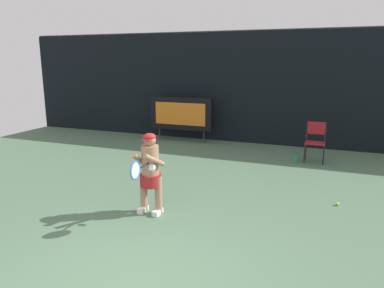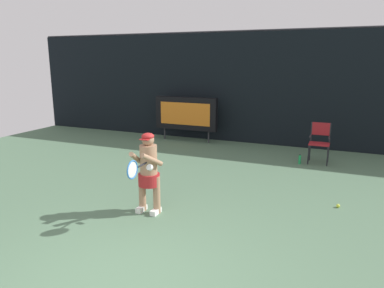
{
  "view_description": "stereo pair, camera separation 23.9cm",
  "coord_description": "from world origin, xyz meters",
  "px_view_note": "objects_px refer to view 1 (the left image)",
  "views": [
    {
      "loc": [
        2.1,
        -3.32,
        2.73
      ],
      "look_at": [
        -0.5,
        3.38,
        1.05
      ],
      "focal_mm": 33.88,
      "sensor_mm": 36.0,
      "label": 1
    },
    {
      "loc": [
        2.32,
        -3.23,
        2.73
      ],
      "look_at": [
        -0.5,
        3.38,
        1.05
      ],
      "focal_mm": 33.88,
      "sensor_mm": 36.0,
      "label": 2
    }
  ],
  "objects_px": {
    "water_bottle": "(296,159)",
    "tennis_ball_loose": "(338,204)",
    "umpire_chair": "(315,139)",
    "tennis_racket": "(136,170)",
    "tennis_player": "(150,170)",
    "scoreboard": "(181,114)"
  },
  "relations": [
    {
      "from": "umpire_chair",
      "to": "tennis_racket",
      "type": "relative_size",
      "value": 1.79
    },
    {
      "from": "umpire_chair",
      "to": "tennis_player",
      "type": "bearing_deg",
      "value": -119.15
    },
    {
      "from": "water_bottle",
      "to": "tennis_ball_loose",
      "type": "distance_m",
      "value": 2.94
    },
    {
      "from": "water_bottle",
      "to": "umpire_chair",
      "type": "bearing_deg",
      "value": 36.6
    },
    {
      "from": "water_bottle",
      "to": "tennis_racket",
      "type": "xyz_separation_m",
      "value": [
        -2.06,
        -4.95,
        0.88
      ]
    },
    {
      "from": "water_bottle",
      "to": "tennis_player",
      "type": "distance_m",
      "value": 4.87
    },
    {
      "from": "scoreboard",
      "to": "water_bottle",
      "type": "xyz_separation_m",
      "value": [
        3.96,
        -1.41,
        -0.82
      ]
    },
    {
      "from": "scoreboard",
      "to": "water_bottle",
      "type": "height_order",
      "value": "scoreboard"
    },
    {
      "from": "tennis_player",
      "to": "tennis_ball_loose",
      "type": "relative_size",
      "value": 21.71
    },
    {
      "from": "tennis_racket",
      "to": "tennis_ball_loose",
      "type": "height_order",
      "value": "tennis_racket"
    },
    {
      "from": "umpire_chair",
      "to": "tennis_racket",
      "type": "height_order",
      "value": "tennis_racket"
    },
    {
      "from": "tennis_racket",
      "to": "tennis_ball_loose",
      "type": "xyz_separation_m",
      "value": [
        3.1,
        2.2,
        -0.97
      ]
    },
    {
      "from": "scoreboard",
      "to": "tennis_ball_loose",
      "type": "relative_size",
      "value": 32.35
    },
    {
      "from": "umpire_chair",
      "to": "water_bottle",
      "type": "relative_size",
      "value": 4.08
    },
    {
      "from": "tennis_player",
      "to": "tennis_ball_loose",
      "type": "distance_m",
      "value": 3.63
    },
    {
      "from": "scoreboard",
      "to": "tennis_player",
      "type": "bearing_deg",
      "value": -72.43
    },
    {
      "from": "scoreboard",
      "to": "tennis_ball_loose",
      "type": "height_order",
      "value": "scoreboard"
    },
    {
      "from": "tennis_player",
      "to": "tennis_ball_loose",
      "type": "height_order",
      "value": "tennis_player"
    },
    {
      "from": "umpire_chair",
      "to": "scoreboard",
      "type": "bearing_deg",
      "value": 166.28
    },
    {
      "from": "scoreboard",
      "to": "tennis_ball_loose",
      "type": "bearing_deg",
      "value": -39.75
    },
    {
      "from": "tennis_player",
      "to": "tennis_ball_loose",
      "type": "bearing_deg",
      "value": 26.14
    },
    {
      "from": "tennis_ball_loose",
      "to": "umpire_chair",
      "type": "bearing_deg",
      "value": 100.94
    }
  ]
}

